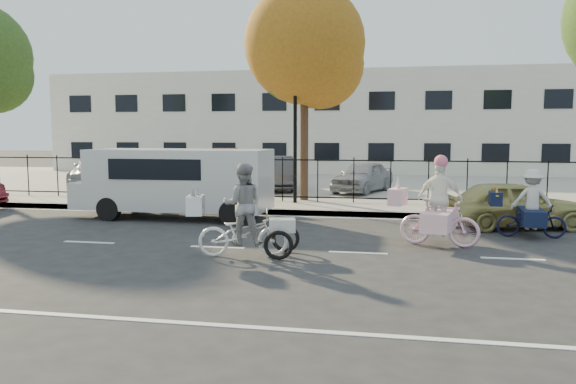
% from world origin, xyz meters
% --- Properties ---
extents(ground, '(120.00, 120.00, 0.00)m').
position_xyz_m(ground, '(0.00, 0.00, 0.00)').
color(ground, '#333334').
extents(road_markings, '(60.00, 9.52, 0.01)m').
position_xyz_m(road_markings, '(0.00, 0.00, 0.01)').
color(road_markings, silver).
rests_on(road_markings, ground).
extents(curb, '(60.00, 0.10, 0.15)m').
position_xyz_m(curb, '(0.00, 5.05, 0.07)').
color(curb, '#A8A399').
rests_on(curb, ground).
extents(sidewalk, '(60.00, 2.20, 0.15)m').
position_xyz_m(sidewalk, '(0.00, 6.10, 0.07)').
color(sidewalk, '#A8A399').
rests_on(sidewalk, ground).
extents(parking_lot, '(60.00, 15.60, 0.15)m').
position_xyz_m(parking_lot, '(0.00, 15.00, 0.07)').
color(parking_lot, '#A8A399').
rests_on(parking_lot, ground).
extents(iron_fence, '(58.00, 0.06, 1.50)m').
position_xyz_m(iron_fence, '(0.00, 7.20, 0.90)').
color(iron_fence, black).
rests_on(iron_fence, sidewalk).
extents(building, '(34.00, 10.00, 6.00)m').
position_xyz_m(building, '(0.00, 25.00, 3.00)').
color(building, silver).
rests_on(building, ground).
extents(lamppost, '(0.36, 0.36, 4.33)m').
position_xyz_m(lamppost, '(0.50, 6.80, 3.11)').
color(lamppost, black).
rests_on(lamppost, sidewalk).
extents(street_sign, '(0.85, 0.06, 1.80)m').
position_xyz_m(street_sign, '(-1.85, 6.80, 1.42)').
color(street_sign, black).
rests_on(street_sign, sidewalk).
extents(zebra_trike, '(2.17, 1.14, 1.86)m').
position_xyz_m(zebra_trike, '(0.78, -0.73, 0.72)').
color(zebra_trike, white).
rests_on(zebra_trike, ground).
extents(unicorn_bike, '(2.01, 1.44, 1.98)m').
position_xyz_m(unicorn_bike, '(4.65, 1.07, 0.73)').
color(unicorn_bike, '#FCC0D9').
rests_on(unicorn_bike, ground).
extents(bull_bike, '(1.74, 1.19, 1.61)m').
position_xyz_m(bull_bike, '(6.85, 2.48, 0.64)').
color(bull_bike, black).
rests_on(bull_bike, ground).
extents(white_van, '(5.61, 1.99, 1.98)m').
position_xyz_m(white_van, '(-2.42, 3.80, 1.10)').
color(white_van, silver).
rests_on(white_van, ground).
extents(gold_sedan, '(3.87, 2.22, 1.24)m').
position_xyz_m(gold_sedan, '(6.76, 3.80, 0.62)').
color(gold_sedan, tan).
rests_on(gold_sedan, ground).
extents(pedestrian, '(0.70, 0.62, 1.62)m').
position_xyz_m(pedestrian, '(-4.84, 6.10, 0.96)').
color(pedestrian, black).
rests_on(pedestrian, sidewalk).
extents(lot_car_a, '(3.41, 5.26, 1.42)m').
position_xyz_m(lot_car_a, '(-8.67, 10.80, 0.86)').
color(lot_car_a, '#989B9F').
rests_on(lot_car_a, parking_lot).
extents(lot_car_b, '(2.89, 5.14, 1.36)m').
position_xyz_m(lot_car_b, '(-6.56, 11.44, 0.83)').
color(lot_car_b, silver).
rests_on(lot_car_b, parking_lot).
extents(lot_car_c, '(2.42, 4.32, 1.35)m').
position_xyz_m(lot_car_c, '(-1.05, 11.03, 0.82)').
color(lot_car_c, '#46484D').
rests_on(lot_car_c, parking_lot).
extents(lot_car_d, '(2.56, 3.84, 1.22)m').
position_xyz_m(lot_car_d, '(2.52, 10.63, 0.76)').
color(lot_car_d, '#9B9DA2').
rests_on(lot_car_d, parking_lot).
extents(tree_mid, '(4.07, 4.07, 7.46)m').
position_xyz_m(tree_mid, '(0.80, 7.75, 5.22)').
color(tree_mid, '#442D1D').
rests_on(tree_mid, ground).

